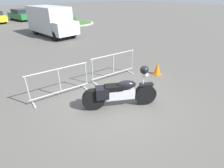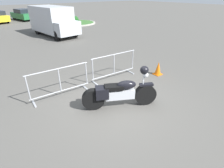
% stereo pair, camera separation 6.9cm
% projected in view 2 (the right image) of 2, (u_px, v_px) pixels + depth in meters
% --- Properties ---
extents(ground_plane, '(120.00, 120.00, 0.00)m').
position_uv_depth(ground_plane, '(118.00, 102.00, 5.92)').
color(ground_plane, '#54514C').
extents(motorcycle, '(2.19, 1.33, 1.36)m').
position_uv_depth(motorcycle, '(120.00, 92.00, 5.49)').
color(motorcycle, black).
rests_on(motorcycle, ground).
extents(crowd_barrier_near, '(2.15, 0.58, 1.07)m').
position_uv_depth(crowd_barrier_near, '(60.00, 82.00, 6.04)').
color(crowd_barrier_near, '#9EA0A5').
rests_on(crowd_barrier_near, ground).
extents(crowd_barrier_far, '(2.15, 0.58, 1.07)m').
position_uv_depth(crowd_barrier_far, '(114.00, 66.00, 7.37)').
color(crowd_barrier_far, '#9EA0A5').
rests_on(crowd_barrier_far, ground).
extents(delivery_van, '(2.49, 5.19, 2.31)m').
position_uv_depth(delivery_van, '(53.00, 20.00, 14.63)').
color(delivery_van, '#B2B7BC').
rests_on(delivery_van, ground).
extents(parked_car_green, '(2.34, 4.35, 1.40)m').
position_uv_depth(parked_car_green, '(23.00, 14.00, 23.13)').
color(parked_car_green, '#236B38').
rests_on(parked_car_green, ground).
extents(planter_island, '(4.51, 4.51, 1.08)m').
position_uv_depth(planter_island, '(73.00, 21.00, 20.68)').
color(planter_island, '#ADA89E').
rests_on(planter_island, ground).
extents(traffic_cone, '(0.34, 0.34, 0.59)m').
position_uv_depth(traffic_cone, '(158.00, 68.00, 7.80)').
color(traffic_cone, orange).
rests_on(traffic_cone, ground).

